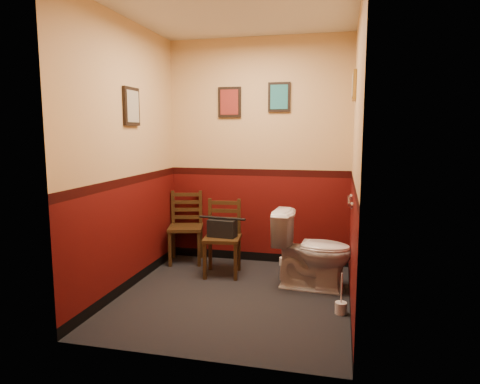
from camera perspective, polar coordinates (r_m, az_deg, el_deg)
name	(u,v)px	position (r m, az deg, el deg)	size (l,w,h in m)	color
floor	(234,296)	(4.31, -0.79, -13.74)	(2.20, 2.40, 0.00)	black
ceiling	(234,7)	(4.15, -0.87, 23.41)	(2.20, 2.40, 0.00)	silver
wall_back	(258,153)	(5.18, 2.44, 5.28)	(2.20, 2.70, 0.00)	#4F0C0A
wall_front	(190,170)	(2.87, -6.73, 2.95)	(2.20, 2.70, 0.00)	#4F0C0A
wall_left	(127,157)	(4.41, -14.86, 4.53)	(2.40, 2.70, 0.00)	#4F0C0A
wall_right	(355,161)	(3.89, 15.12, 4.07)	(2.40, 2.70, 0.00)	#4F0C0A
grab_bar	(350,201)	(4.18, 14.40, -1.16)	(0.05, 0.56, 0.06)	silver
framed_print_back_a	(230,102)	(5.24, -1.40, 11.88)	(0.28, 0.04, 0.36)	black
framed_print_back_b	(279,97)	(5.13, 5.25, 12.49)	(0.26, 0.04, 0.34)	black
framed_print_left	(132,106)	(4.49, -14.25, 10.99)	(0.04, 0.30, 0.38)	black
framed_print_right	(354,86)	(4.50, 14.97, 13.51)	(0.04, 0.34, 0.28)	olive
toilet	(312,251)	(4.47, 9.60, -7.72)	(0.45, 0.80, 0.79)	white
toilet_brush	(341,307)	(4.02, 13.30, -14.71)	(0.10, 0.10, 0.37)	silver
chair_left	(186,227)	(5.33, -7.21, -4.64)	(0.49, 0.49, 0.87)	#402913
chair_right	(223,237)	(4.83, -2.31, -6.07)	(0.44, 0.44, 0.84)	#402913
handbag	(222,228)	(4.77, -2.38, -4.83)	(0.32, 0.18, 0.23)	black
tp_stack	(288,259)	(5.23, 6.48, -8.90)	(0.22, 0.12, 0.19)	silver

